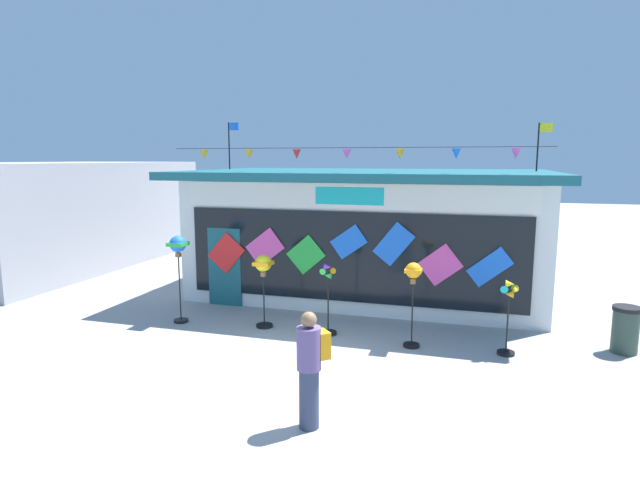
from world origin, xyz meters
The scene contains 10 objects.
ground_plane centered at (0.00, 0.00, 0.00)m, with size 80.00×80.00×0.00m, color #9E9B99.
kite_shop_building centered at (0.34, 6.06, 1.73)m, with size 9.44×5.88×4.79m.
wind_spinner_far_left centered at (-3.27, 2.04, 1.65)m, with size 0.38×0.38×2.02m.
wind_spinner_left centered at (-1.28, 2.25, 1.28)m, with size 0.38×0.38×1.64m.
wind_spinner_center_left centered at (0.23, 2.16, 0.79)m, with size 0.37×0.37×1.55m.
wind_spinner_center_right centered at (2.03, 1.92, 1.33)m, with size 0.33×0.33×1.72m.
wind_spinner_right centered at (3.83, 1.99, 0.86)m, with size 0.34×0.33×1.48m.
person_near_camera centered at (1.04, -1.68, 0.89)m, with size 0.47×0.45×1.68m.
trash_bin centered at (6.04, 2.77, 0.47)m, with size 0.52×0.52×0.92m.
neighbour_building centered at (-11.08, 6.87, 1.80)m, with size 5.54×9.89×3.60m, color #99999E.
Camera 1 is at (3.10, -8.22, 3.74)m, focal length 29.33 mm.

